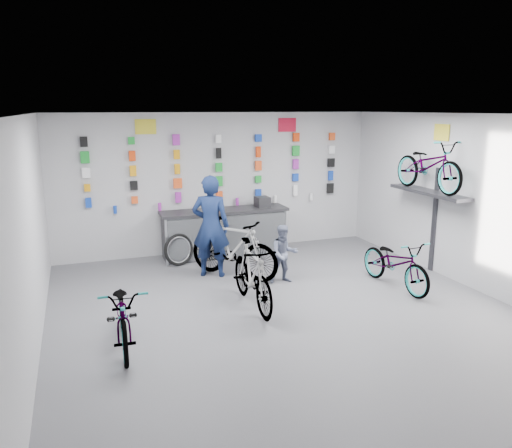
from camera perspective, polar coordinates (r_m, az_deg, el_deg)
name	(u,v)px	position (r m, az deg, el deg)	size (l,w,h in m)	color
floor	(292,319)	(7.64, 4.15, -10.74)	(8.00, 8.00, 0.00)	#535459
ceiling	(296,114)	(6.99, 4.57, 12.38)	(8.00, 8.00, 0.00)	white
wall_back	(218,183)	(10.87, -4.33, 4.70)	(7.00, 7.00, 0.00)	#BBBBBE
wall_left	(27,243)	(6.59, -24.66, -2.03)	(8.00, 8.00, 0.00)	#BBBBBE
wall_right	(486,206)	(9.15, 24.78, 1.92)	(8.00, 8.00, 0.00)	#BBBBBE
counter	(225,233)	(10.64, -3.57, -1.05)	(2.70, 0.66, 1.00)	black
merch_wall	(220,169)	(10.77, -4.11, 6.27)	(5.57, 0.08, 1.56)	#133CB3
wall_bracket	(430,197)	(9.92, 19.23, 2.98)	(0.39, 1.90, 2.00)	#333338
sign_left	(146,127)	(10.44, -12.51, 10.81)	(0.42, 0.02, 0.30)	yellow
sign_right	(287,125)	(11.28, 3.59, 11.23)	(0.42, 0.02, 0.30)	red
sign_side	(442,132)	(9.89, 20.45, 9.79)	(0.02, 0.40, 0.30)	yellow
bike_left	(123,314)	(6.87, -14.91, -9.90)	(0.60, 1.71, 0.90)	gray
bike_center	(252,275)	(7.85, -0.44, -5.87)	(0.50, 1.77, 1.06)	gray
bike_right	(396,263)	(9.07, 15.67, -4.28)	(0.60, 1.71, 0.90)	gray
bike_service	(234,248)	(9.24, -2.58, -2.74)	(0.53, 1.87, 1.12)	gray
bike_wall	(429,165)	(9.79, 19.14, 6.35)	(0.63, 1.80, 0.95)	gray
clerk	(211,226)	(9.26, -5.19, -0.26)	(0.69, 0.46, 1.91)	#111E43
customer	(284,254)	(8.96, 3.21, -3.45)	(0.52, 0.40, 1.07)	slate
spare_wheel	(179,250)	(10.09, -8.81, -2.92)	(0.67, 0.34, 0.66)	black
register	(262,202)	(10.78, 0.72, 2.55)	(0.28, 0.30, 0.22)	black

